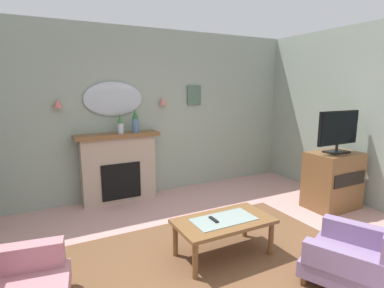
% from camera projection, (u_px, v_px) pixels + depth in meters
% --- Properties ---
extents(floor, '(7.01, 6.57, 0.10)m').
position_uv_depth(floor, '(232.00, 280.00, 3.13)').
color(floor, '#C6938E').
rests_on(floor, ground).
extents(wall_back, '(7.01, 0.10, 2.89)m').
position_uv_depth(wall_back, '(140.00, 114.00, 5.32)').
color(wall_back, '#93A393').
rests_on(wall_back, ground).
extents(patterned_rug, '(3.20, 2.40, 0.01)m').
position_uv_depth(patterned_rug, '(221.00, 265.00, 3.29)').
color(patterned_rug, brown).
rests_on(patterned_rug, ground).
extents(fireplace, '(1.36, 0.36, 1.16)m').
position_uv_depth(fireplace, '(119.00, 168.00, 5.07)').
color(fireplace, tan).
rests_on(fireplace, ground).
extents(mantel_vase_centre, '(0.10, 0.10, 0.32)m').
position_uv_depth(mantel_vase_centre, '(120.00, 123.00, 4.93)').
color(mantel_vase_centre, silver).
rests_on(mantel_vase_centre, fireplace).
extents(mantel_vase_right, '(0.11, 0.11, 0.39)m').
position_uv_depth(mantel_vase_right, '(135.00, 121.00, 5.04)').
color(mantel_vase_right, '#4C7093').
rests_on(mantel_vase_right, fireplace).
extents(wall_mirror, '(0.96, 0.06, 0.56)m').
position_uv_depth(wall_mirror, '(114.00, 99.00, 4.99)').
color(wall_mirror, '#B2BCC6').
extents(wall_sconce_left, '(0.14, 0.14, 0.14)m').
position_uv_depth(wall_sconce_left, '(58.00, 103.00, 4.57)').
color(wall_sconce_left, '#D17066').
extents(wall_sconce_right, '(0.14, 0.14, 0.14)m').
position_uv_depth(wall_sconce_right, '(163.00, 101.00, 5.34)').
color(wall_sconce_right, '#D17066').
extents(framed_picture, '(0.28, 0.03, 0.36)m').
position_uv_depth(framed_picture, '(194.00, 95.00, 5.67)').
color(framed_picture, '#4C6B56').
extents(coffee_table, '(1.10, 0.60, 0.45)m').
position_uv_depth(coffee_table, '(224.00, 224.00, 3.43)').
color(coffee_table, brown).
rests_on(coffee_table, ground).
extents(tv_remote, '(0.04, 0.16, 0.02)m').
position_uv_depth(tv_remote, '(214.00, 220.00, 3.38)').
color(tv_remote, black).
rests_on(tv_remote, coffee_table).
extents(armchair_in_corner, '(1.07, 1.08, 0.71)m').
position_uv_depth(armchair_in_corner, '(363.00, 256.00, 2.92)').
color(armchair_in_corner, gray).
rests_on(armchair_in_corner, ground).
extents(tv_cabinet, '(0.80, 0.57, 0.90)m').
position_uv_depth(tv_cabinet, '(333.00, 180.00, 4.82)').
color(tv_cabinet, brown).
rests_on(tv_cabinet, ground).
extents(tv_flatscreen, '(0.84, 0.24, 0.65)m').
position_uv_depth(tv_flatscreen, '(338.00, 131.00, 4.65)').
color(tv_flatscreen, black).
rests_on(tv_flatscreen, tv_cabinet).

